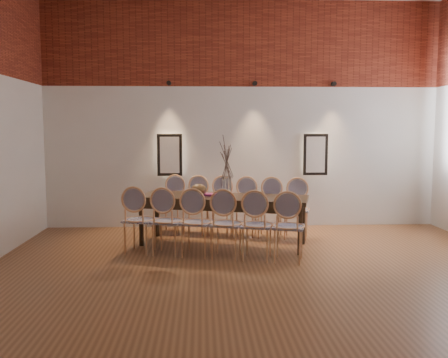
{
  "coord_description": "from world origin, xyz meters",
  "views": [
    {
      "loc": [
        -0.74,
        -4.96,
        1.75
      ],
      "look_at": [
        -0.42,
        1.7,
        1.05
      ],
      "focal_mm": 38.0,
      "sensor_mm": 36.0,
      "label": 1
    }
  ],
  "objects_px": {
    "chair_near_f": "(289,227)",
    "chair_far_a": "(172,205)",
    "chair_near_c": "(197,222)",
    "chair_near_d": "(226,224)",
    "book": "(210,195)",
    "chair_far_f": "(296,210)",
    "chair_far_c": "(220,207)",
    "chair_far_b": "(195,206)",
    "chair_far_d": "(245,208)",
    "dining_table": "(223,221)",
    "bowl": "(199,190)",
    "vase": "(227,186)",
    "chair_near_a": "(140,220)",
    "chair_near_b": "(168,221)",
    "chair_far_e": "(270,209)",
    "chair_near_e": "(257,225)"
  },
  "relations": [
    {
      "from": "chair_near_f",
      "to": "chair_far_a",
      "type": "bearing_deg",
      "value": 146.91
    },
    {
      "from": "chair_near_c",
      "to": "chair_near_d",
      "type": "relative_size",
      "value": 1.0
    },
    {
      "from": "chair_near_f",
      "to": "book",
      "type": "height_order",
      "value": "chair_near_f"
    },
    {
      "from": "book",
      "to": "chair_far_f",
      "type": "bearing_deg",
      "value": 12.89
    },
    {
      "from": "chair_near_f",
      "to": "chair_far_c",
      "type": "distance_m",
      "value": 1.87
    },
    {
      "from": "chair_near_f",
      "to": "chair_far_a",
      "type": "distance_m",
      "value": 2.51
    },
    {
      "from": "chair_near_c",
      "to": "chair_far_b",
      "type": "bearing_deg",
      "value": 107.06
    },
    {
      "from": "chair_near_c",
      "to": "chair_far_d",
      "type": "relative_size",
      "value": 1.0
    },
    {
      "from": "dining_table",
      "to": "bowl",
      "type": "bearing_deg",
      "value": -172.12
    },
    {
      "from": "dining_table",
      "to": "vase",
      "type": "xyz_separation_m",
      "value": [
        0.06,
        -0.02,
        0.53
      ]
    },
    {
      "from": "vase",
      "to": "bowl",
      "type": "relative_size",
      "value": 1.25
    },
    {
      "from": "chair_near_c",
      "to": "chair_near_f",
      "type": "distance_m",
      "value": 1.26
    },
    {
      "from": "chair_far_c",
      "to": "bowl",
      "type": "distance_m",
      "value": 0.84
    },
    {
      "from": "dining_table",
      "to": "chair_near_a",
      "type": "xyz_separation_m",
      "value": [
        -1.2,
        -0.38,
        0.09
      ]
    },
    {
      "from": "chair_near_a",
      "to": "chair_far_b",
      "type": "bearing_deg",
      "value": 72.94
    },
    {
      "from": "dining_table",
      "to": "chair_far_c",
      "type": "bearing_deg",
      "value": 107.06
    },
    {
      "from": "dining_table",
      "to": "bowl",
      "type": "xyz_separation_m",
      "value": [
        -0.36,
        0.05,
        0.46
      ]
    },
    {
      "from": "chair_far_d",
      "to": "bowl",
      "type": "relative_size",
      "value": 3.92
    },
    {
      "from": "chair_near_c",
      "to": "bowl",
      "type": "height_order",
      "value": "chair_near_c"
    },
    {
      "from": "chair_far_a",
      "to": "book",
      "type": "height_order",
      "value": "chair_far_a"
    },
    {
      "from": "dining_table",
      "to": "chair_near_d",
      "type": "bearing_deg",
      "value": -72.94
    },
    {
      "from": "chair_near_b",
      "to": "chair_near_c",
      "type": "bearing_deg",
      "value": -0.0
    },
    {
      "from": "vase",
      "to": "bowl",
      "type": "bearing_deg",
      "value": 171.14
    },
    {
      "from": "chair_near_c",
      "to": "chair_far_d",
      "type": "height_order",
      "value": "same"
    },
    {
      "from": "chair_near_b",
      "to": "dining_table",
      "type": "bearing_deg",
      "value": 47.36
    },
    {
      "from": "chair_far_a",
      "to": "chair_near_a",
      "type": "bearing_deg",
      "value": 90.0
    },
    {
      "from": "chair_far_a",
      "to": "vase",
      "type": "distance_m",
      "value": 1.38
    },
    {
      "from": "dining_table",
      "to": "chair_far_e",
      "type": "bearing_deg",
      "value": 47.36
    },
    {
      "from": "chair_near_e",
      "to": "bowl",
      "type": "height_order",
      "value": "chair_near_e"
    },
    {
      "from": "chair_far_a",
      "to": "vase",
      "type": "xyz_separation_m",
      "value": [
        0.88,
        -0.96,
        0.43
      ]
    },
    {
      "from": "chair_near_d",
      "to": "vase",
      "type": "distance_m",
      "value": 0.82
    },
    {
      "from": "chair_near_d",
      "to": "chair_far_b",
      "type": "xyz_separation_m",
      "value": [
        -0.44,
        1.55,
        0.0
      ]
    },
    {
      "from": "chair_near_c",
      "to": "chair_far_a",
      "type": "relative_size",
      "value": 1.0
    },
    {
      "from": "chair_near_b",
      "to": "chair_far_b",
      "type": "distance_m",
      "value": 1.37
    },
    {
      "from": "chair_far_e",
      "to": "chair_far_f",
      "type": "bearing_deg",
      "value": -180.0
    },
    {
      "from": "chair_near_a",
      "to": "vase",
      "type": "distance_m",
      "value": 1.38
    },
    {
      "from": "dining_table",
      "to": "bowl",
      "type": "relative_size",
      "value": 10.53
    },
    {
      "from": "book",
      "to": "chair_near_a",
      "type": "bearing_deg",
      "value": -156.63
    },
    {
      "from": "chair_far_c",
      "to": "chair_far_d",
      "type": "distance_m",
      "value": 0.42
    },
    {
      "from": "chair_far_f",
      "to": "dining_table",
      "type": "bearing_deg",
      "value": 33.09
    },
    {
      "from": "chair_near_d",
      "to": "chair_far_c",
      "type": "relative_size",
      "value": 1.0
    },
    {
      "from": "chair_near_c",
      "to": "chair_near_f",
      "type": "relative_size",
      "value": 1.0
    },
    {
      "from": "chair_near_c",
      "to": "dining_table",
      "type": "bearing_deg",
      "value": 72.94
    },
    {
      "from": "dining_table",
      "to": "chair_far_f",
      "type": "height_order",
      "value": "chair_far_f"
    },
    {
      "from": "bowl",
      "to": "chair_far_e",
      "type": "bearing_deg",
      "value": 20.89
    },
    {
      "from": "chair_near_a",
      "to": "chair_far_e",
      "type": "relative_size",
      "value": 1.0
    },
    {
      "from": "chair_near_d",
      "to": "chair_far_b",
      "type": "distance_m",
      "value": 1.61
    },
    {
      "from": "dining_table",
      "to": "chair_far_d",
      "type": "distance_m",
      "value": 0.72
    },
    {
      "from": "chair_near_e",
      "to": "chair_far_a",
      "type": "bearing_deg",
      "value": 140.84
    },
    {
      "from": "chair_near_b",
      "to": "chair_near_e",
      "type": "xyz_separation_m",
      "value": [
        1.22,
        -0.34,
        0.0
      ]
    }
  ]
}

